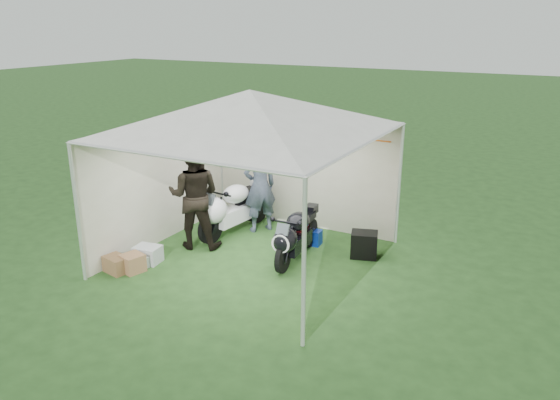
# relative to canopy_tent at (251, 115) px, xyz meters

# --- Properties ---
(ground) EXTENTS (80.00, 80.00, 0.00)m
(ground) POSITION_rel_canopy_tent_xyz_m (0.00, -0.03, -2.58)
(ground) COLOR #21421A
(ground) RESTS_ON ground
(canopy_tent) EXTENTS (5.66, 5.66, 3.00)m
(canopy_tent) POSITION_rel_canopy_tent_xyz_m (0.00, 0.00, 0.00)
(canopy_tent) COLOR silver
(canopy_tent) RESTS_ON ground
(motorcycle_white) EXTENTS (0.60, 2.04, 1.00)m
(motorcycle_white) POSITION_rel_canopy_tent_xyz_m (-1.01, 0.83, -2.02)
(motorcycle_white) COLOR black
(motorcycle_white) RESTS_ON ground
(motorcycle_black) EXTENTS (0.49, 1.78, 0.88)m
(motorcycle_black) POSITION_rel_canopy_tent_xyz_m (0.68, 0.30, -2.09)
(motorcycle_black) COLOR black
(motorcycle_black) RESTS_ON ground
(paddock_stand) EXTENTS (0.40, 0.27, 0.29)m
(paddock_stand) POSITION_rel_canopy_tent_xyz_m (0.62, 1.11, -2.43)
(paddock_stand) COLOR #1137CF
(paddock_stand) RESTS_ON ground
(person_dark_jacket) EXTENTS (1.19, 1.08, 2.01)m
(person_dark_jacket) POSITION_rel_canopy_tent_xyz_m (-1.24, -0.01, -1.57)
(person_dark_jacket) COLOR black
(person_dark_jacket) RESTS_ON ground
(person_blue_jacket) EXTENTS (0.76, 0.82, 1.87)m
(person_blue_jacket) POSITION_rel_canopy_tent_xyz_m (-0.60, 1.28, -1.64)
(person_blue_jacket) COLOR #505A74
(person_blue_jacket) RESTS_ON ground
(equipment_box) EXTENTS (0.56, 0.50, 0.47)m
(equipment_box) POSITION_rel_canopy_tent_xyz_m (1.70, 1.04, -2.34)
(equipment_box) COLOR black
(equipment_box) RESTS_ON ground
(crate_0) EXTENTS (0.49, 0.40, 0.30)m
(crate_0) POSITION_rel_canopy_tent_xyz_m (-1.56, -1.01, -2.43)
(crate_0) COLOR #B1B5BA
(crate_0) RESTS_ON ground
(crate_1) EXTENTS (0.42, 0.42, 0.30)m
(crate_1) POSITION_rel_canopy_tent_xyz_m (-1.52, -1.42, -2.42)
(crate_1) COLOR #8E6442
(crate_1) RESTS_ON ground
(crate_2) EXTENTS (0.33, 0.30, 0.20)m
(crate_2) POSITION_rel_canopy_tent_xyz_m (-1.54, -1.23, -2.48)
(crate_2) COLOR #B9BDC2
(crate_2) RESTS_ON ground
(crate_3) EXTENTS (0.47, 0.38, 0.28)m
(crate_3) POSITION_rel_canopy_tent_xyz_m (-1.75, -1.57, -2.44)
(crate_3) COLOR brown
(crate_3) RESTS_ON ground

